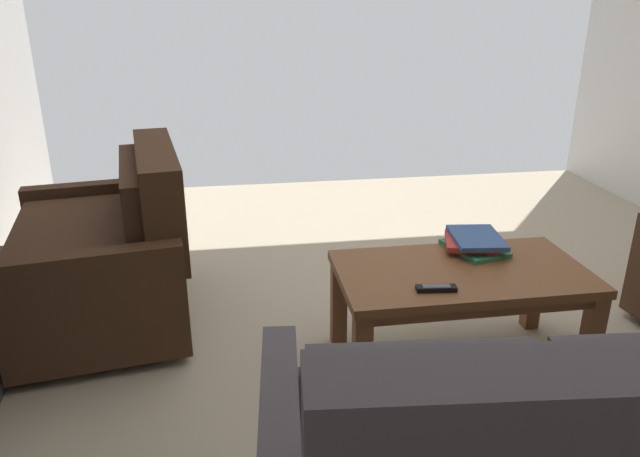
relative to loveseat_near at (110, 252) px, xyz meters
The scene contains 5 objects.
ground_plane 1.58m from the loveseat_near, 164.18° to the left, with size 4.81×5.37×0.01m, color #B7A88E.
loveseat_near is the anchor object (origin of this frame).
coffee_table 1.71m from the loveseat_near, 157.15° to the left, with size 1.07×0.58×0.47m.
book_stack 1.77m from the loveseat_near, 164.67° to the left, with size 0.29×0.33×0.07m.
tv_remote 1.63m from the loveseat_near, 148.96° to the left, with size 0.16×0.06×0.02m.
Camera 1 is at (0.87, 2.43, 1.55)m, focal length 33.42 mm.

